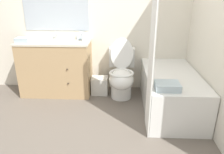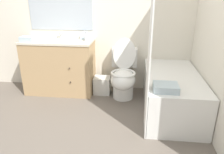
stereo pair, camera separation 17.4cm
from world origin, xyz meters
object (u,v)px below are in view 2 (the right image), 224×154
bathtub (172,93)px  hand_towel_folded (28,39)px  soap_dispenser (86,37)px  wastebasket (102,85)px  toilet (123,76)px  vanity_cabinet (60,66)px  bath_towel_folded (166,87)px  sink_faucet (61,36)px  tissue_box (84,36)px

bathtub → hand_towel_folded: bearing=171.7°
bathtub → soap_dispenser: bearing=160.9°
wastebasket → toilet: bearing=-14.1°
vanity_cabinet → bathtub: 1.81m
bathtub → hand_towel_folded: 2.28m
toilet → soap_dispenser: soap_dispenser is taller
hand_towel_folded → bath_towel_folded: size_ratio=0.72×
hand_towel_folded → vanity_cabinet: bearing=18.6°
sink_faucet → soap_dispenser: soap_dispenser is taller
wastebasket → bath_towel_folded: (0.88, -0.96, 0.43)m
wastebasket → tissue_box: 0.85m
tissue_box → hand_towel_folded: bearing=-160.3°
bath_towel_folded → wastebasket: bearing=132.6°
tissue_box → hand_towel_folded: tissue_box is taller
vanity_cabinet → tissue_box: bearing=20.9°
vanity_cabinet → wastebasket: (0.70, -0.02, -0.30)m
toilet → vanity_cabinet: bearing=174.3°
bathtub → wastebasket: (-1.05, 0.44, -0.13)m
vanity_cabinet → sink_faucet: size_ratio=7.85×
soap_dispenser → tissue_box: bearing=113.1°
bathtub → sink_faucet: bearing=159.8°
bathtub → bath_towel_folded: size_ratio=5.12×
bathtub → bath_towel_folded: 0.63m
hand_towel_folded → bathtub: bearing=-8.3°
soap_dispenser → wastebasket: bearing=-1.3°
bathtub → tissue_box: size_ratio=10.21×
toilet → soap_dispenser: 0.83m
tissue_box → bathtub: bearing=-24.2°
hand_towel_folded → bath_towel_folded: 2.19m
bathtub → tissue_box: 1.62m
sink_faucet → wastebasket: bearing=-16.4°
hand_towel_folded → sink_faucet: bearing=38.4°
bathtub → toilet: bearing=153.4°
tissue_box → soap_dispenser: size_ratio=0.94×
sink_faucet → tissue_box: size_ratio=1.02×
hand_towel_folded → toilet: bearing=1.3°
vanity_cabinet → tissue_box: (0.40, 0.15, 0.48)m
vanity_cabinet → bathtub: bearing=-14.6°
bathtub → tissue_box: bearing=155.8°
bath_towel_folded → toilet: bearing=121.2°
vanity_cabinet → toilet: toilet is taller
vanity_cabinet → soap_dispenser: (0.47, -0.01, 0.49)m
sink_faucet → tissue_box: 0.40m
toilet → tissue_box: size_ratio=6.53×
vanity_cabinet → bath_towel_folded: size_ratio=4.00×
vanity_cabinet → sink_faucet: (-0.00, 0.19, 0.46)m
sink_faucet → vanity_cabinet: bearing=-90.0°
toilet → wastebasket: (-0.35, 0.09, -0.21)m
bathtub → wastebasket: size_ratio=5.06×
sink_faucet → bath_towel_folded: sink_faucet is taller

